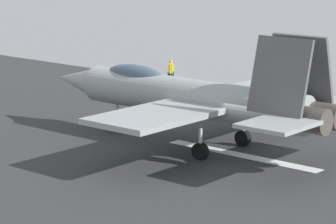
% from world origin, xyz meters
% --- Properties ---
extents(ground_plane, '(400.00, 400.00, 0.00)m').
position_xyz_m(ground_plane, '(0.00, 0.00, 0.00)').
color(ground_plane, gray).
extents(runway_strip, '(240.00, 26.00, 0.02)m').
position_xyz_m(runway_strip, '(-0.02, 0.00, 0.01)').
color(runway_strip, '#2F2F30').
rests_on(runway_strip, ground).
extents(fighter_jet, '(16.47, 13.00, 5.55)m').
position_xyz_m(fighter_jet, '(3.66, 0.14, 2.36)').
color(fighter_jet, '#909896').
rests_on(fighter_jet, ground).
extents(crew_person, '(0.47, 0.60, 1.64)m').
position_xyz_m(crew_person, '(15.13, -11.64, 0.82)').
color(crew_person, '#1E2338').
rests_on(crew_person, ground).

